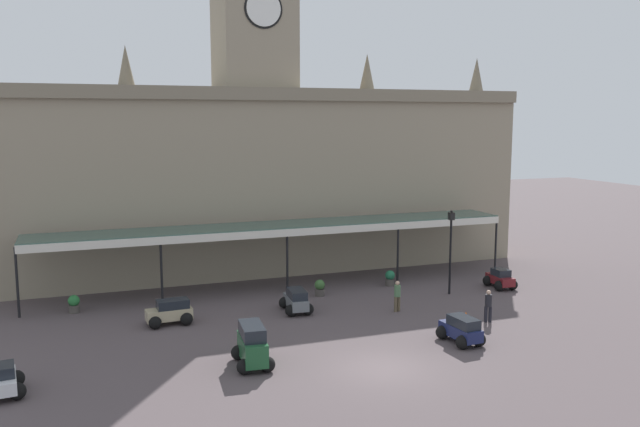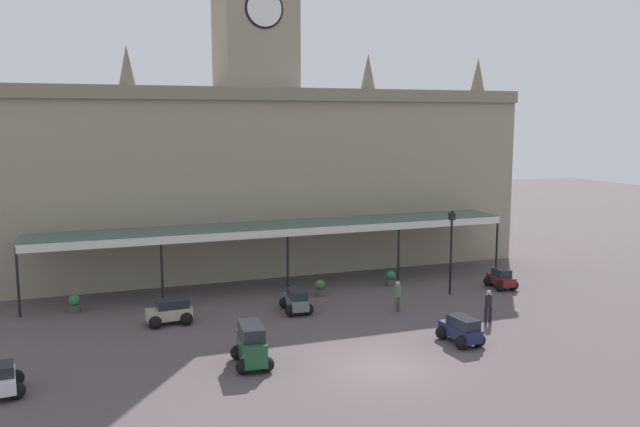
# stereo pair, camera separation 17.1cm
# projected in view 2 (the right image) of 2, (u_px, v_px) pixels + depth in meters

# --- Properties ---
(ground_plane) EXTENTS (140.00, 140.00, 0.00)m
(ground_plane) POSITION_uv_depth(u_px,v_px,m) (382.00, 369.00, 27.44)
(ground_plane) COLOR #514547
(station_building) EXTENTS (36.58, 6.95, 21.01)m
(station_building) POSITION_uv_depth(u_px,v_px,m) (257.00, 169.00, 45.06)
(station_building) COLOR gray
(station_building) RESTS_ON ground
(entrance_canopy) EXTENTS (29.37, 3.26, 3.89)m
(entrance_canopy) POSITION_uv_depth(u_px,v_px,m) (281.00, 227.00, 40.21)
(entrance_canopy) COLOR #38564C
(entrance_canopy) RESTS_ON ground
(car_green_van) EXTENTS (1.74, 2.48, 1.77)m
(car_green_van) POSITION_uv_depth(u_px,v_px,m) (252.00, 347.00, 27.67)
(car_green_van) COLOR #1E512D
(car_green_van) RESTS_ON ground
(car_grey_estate) EXTENTS (1.67, 2.32, 1.27)m
(car_grey_estate) POSITION_uv_depth(u_px,v_px,m) (296.00, 302.00, 35.40)
(car_grey_estate) COLOR slate
(car_grey_estate) RESTS_ON ground
(car_maroon_sedan) EXTENTS (1.63, 2.11, 1.19)m
(car_maroon_sedan) POSITION_uv_depth(u_px,v_px,m) (501.00, 280.00, 40.39)
(car_maroon_sedan) COLOR maroon
(car_maroon_sedan) RESTS_ON ground
(car_white_sedan) EXTENTS (1.64, 2.12, 1.19)m
(car_white_sedan) POSITION_uv_depth(u_px,v_px,m) (3.00, 382.00, 24.80)
(car_white_sedan) COLOR silver
(car_white_sedan) RESTS_ON ground
(car_beige_estate) EXTENTS (2.30, 1.63, 1.27)m
(car_beige_estate) POSITION_uv_depth(u_px,v_px,m) (170.00, 313.00, 33.28)
(car_beige_estate) COLOR tan
(car_beige_estate) RESTS_ON ground
(car_navy_estate) EXTENTS (1.65, 2.31, 1.27)m
(car_navy_estate) POSITION_uv_depth(u_px,v_px,m) (461.00, 331.00, 30.47)
(car_navy_estate) COLOR #19214C
(car_navy_estate) RESTS_ON ground
(pedestrian_beside_cars) EXTENTS (0.37, 0.34, 1.67)m
(pedestrian_beside_cars) POSITION_uv_depth(u_px,v_px,m) (488.00, 305.00, 33.53)
(pedestrian_beside_cars) COLOR black
(pedestrian_beside_cars) RESTS_ON ground
(pedestrian_crossing_forecourt) EXTENTS (0.38, 0.34, 1.67)m
(pedestrian_crossing_forecourt) POSITION_uv_depth(u_px,v_px,m) (397.00, 295.00, 35.44)
(pedestrian_crossing_forecourt) COLOR brown
(pedestrian_crossing_forecourt) RESTS_ON ground
(victorian_lamppost) EXTENTS (0.30, 0.30, 4.99)m
(victorian_lamppost) POSITION_uv_depth(u_px,v_px,m) (451.00, 242.00, 38.64)
(victorian_lamppost) COLOR black
(victorian_lamppost) RESTS_ON ground
(traffic_cone) EXTENTS (0.40, 0.40, 0.55)m
(traffic_cone) POSITION_uv_depth(u_px,v_px,m) (466.00, 317.00, 33.63)
(traffic_cone) COLOR orange
(traffic_cone) RESTS_ON ground
(planter_forecourt_centre) EXTENTS (0.60, 0.60, 0.96)m
(planter_forecourt_centre) POSITION_uv_depth(u_px,v_px,m) (320.00, 288.00, 38.62)
(planter_forecourt_centre) COLOR #47423D
(planter_forecourt_centre) RESTS_ON ground
(planter_by_canopy) EXTENTS (0.60, 0.60, 0.96)m
(planter_by_canopy) POSITION_uv_depth(u_px,v_px,m) (74.00, 303.00, 35.34)
(planter_by_canopy) COLOR #47423D
(planter_by_canopy) RESTS_ON ground
(planter_near_kerb) EXTENTS (0.60, 0.60, 0.96)m
(planter_near_kerb) POSITION_uv_depth(u_px,v_px,m) (391.00, 278.00, 40.98)
(planter_near_kerb) COLOR #47423D
(planter_near_kerb) RESTS_ON ground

